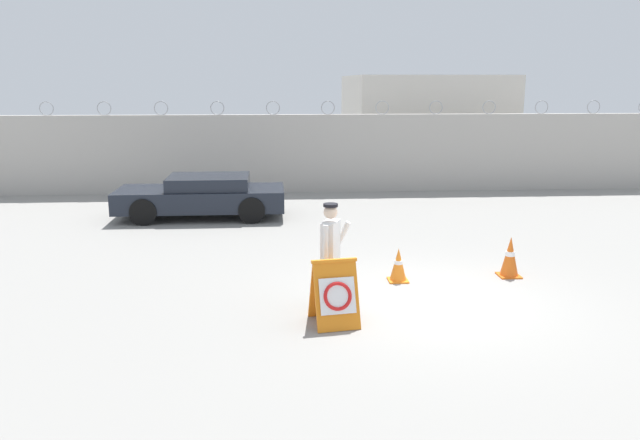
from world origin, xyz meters
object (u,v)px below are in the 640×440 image
object	(u,v)px
security_guard	(331,250)
parked_car_front_coupe	(203,196)
traffic_cone_near	(398,265)
traffic_cone_mid	(510,257)
barricade_sign	(335,292)

from	to	relation	value
security_guard	parked_car_front_coupe	bearing A→B (deg)	43.00
security_guard	traffic_cone_near	bearing A→B (deg)	-24.63
security_guard	parked_car_front_coupe	xyz separation A→B (m)	(-2.97, 7.42, -0.39)
traffic_cone_near	traffic_cone_mid	world-z (taller)	traffic_cone_mid
traffic_cone_near	parked_car_front_coupe	distance (m)	7.47
barricade_sign	traffic_cone_near	bearing A→B (deg)	46.69
barricade_sign	security_guard	bearing A→B (deg)	81.35
security_guard	traffic_cone_near	xyz separation A→B (m)	(1.41, 1.37, -0.69)
traffic_cone_near	parked_car_front_coupe	world-z (taller)	parked_car_front_coupe
barricade_sign	parked_car_front_coupe	world-z (taller)	parked_car_front_coupe
security_guard	traffic_cone_mid	xyz separation A→B (m)	(3.65, 1.52, -0.61)
barricade_sign	parked_car_front_coupe	distance (m)	8.65
traffic_cone_mid	security_guard	bearing A→B (deg)	-157.31
security_guard	parked_car_front_coupe	world-z (taller)	security_guard
barricade_sign	traffic_cone_mid	distance (m)	4.27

